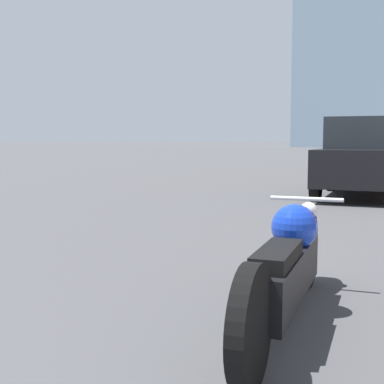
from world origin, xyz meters
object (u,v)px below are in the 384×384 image
(motorcycle, at_px, (288,266))
(parked_car_red, at_px, (383,147))
(parked_car_black, at_px, (362,158))
(parked_car_green, at_px, (374,152))

(motorcycle, xyz_separation_m, parked_car_red, (-0.24, 30.92, 0.39))
(parked_car_black, xyz_separation_m, parked_car_red, (-0.15, 21.98, -0.08))
(motorcycle, height_order, parked_car_black, parked_car_black)
(motorcycle, bearing_deg, parked_car_black, 89.40)
(parked_car_black, distance_m, parked_car_green, 10.47)
(parked_car_red, bearing_deg, parked_car_green, -93.59)
(parked_car_green, bearing_deg, motorcycle, -84.99)
(parked_car_black, bearing_deg, motorcycle, -88.88)
(parked_car_green, distance_m, parked_car_red, 11.51)
(parked_car_black, relative_size, parked_car_green, 1.00)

